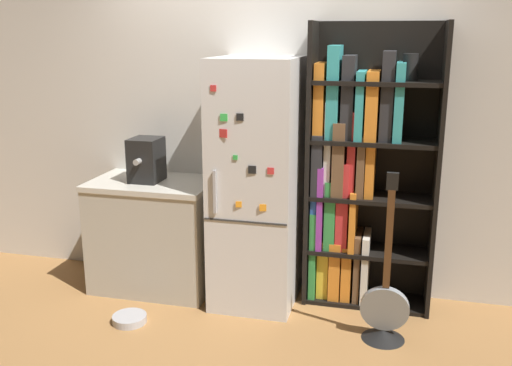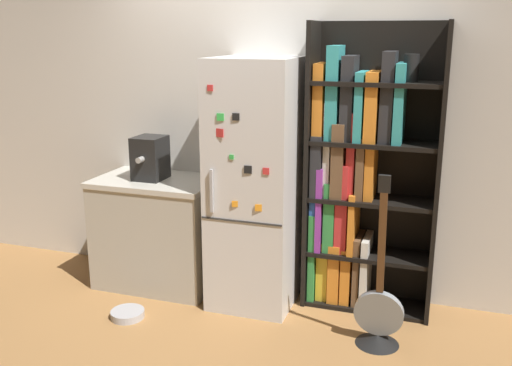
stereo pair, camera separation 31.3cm
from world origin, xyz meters
name	(u,v)px [view 1 (the left image)]	position (x,y,z in m)	size (l,w,h in m)	color
ground_plane	(253,305)	(0.00, 0.00, 0.00)	(16.00, 16.00, 0.00)	#A87542
wall_back	(268,122)	(0.00, 0.47, 1.30)	(8.00, 0.05, 2.60)	silver
refrigerator	(257,184)	(0.00, 0.12, 0.90)	(0.59, 0.68, 1.80)	silver
bookshelf	(356,174)	(0.70, 0.30, 0.97)	(0.91, 0.36, 2.04)	black
kitchen_counter	(155,234)	(-0.83, 0.15, 0.43)	(0.94, 0.62, 0.87)	#BCB7A8
espresso_machine	(146,160)	(-0.86, 0.13, 1.03)	(0.22, 0.31, 0.33)	black
guitar	(384,316)	(0.96, -0.26, 0.17)	(0.32, 0.28, 1.16)	black
pet_bowl	(130,318)	(-0.77, -0.46, 0.03)	(0.24, 0.24, 0.05)	#B7B7BC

